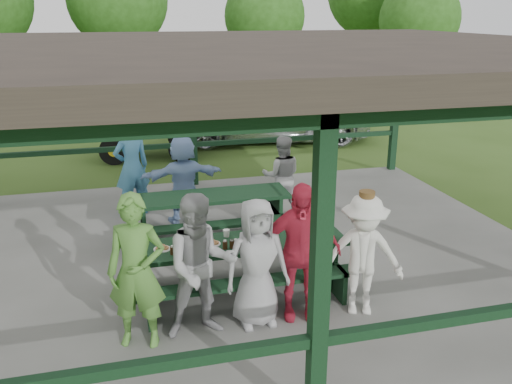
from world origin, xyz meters
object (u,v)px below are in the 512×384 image
object	(u,v)px
contestant_grey_left	(201,266)
contestant_red	(299,251)
spectator_grey	(282,176)
spectator_blue	(132,167)
farm_trailer	(149,133)
contestant_white_fedora	(363,255)
pickup_truck	(275,112)
contestant_green	(137,272)
picnic_table_near	(239,260)
contestant_grey_mid	(257,263)
spectator_lblue	(183,179)
picnic_table_far	(211,210)

from	to	relation	value
contestant_grey_left	contestant_red	world-z (taller)	contestant_red
contestant_red	spectator_grey	xyz separation A→B (m)	(0.85, 3.49, -0.12)
spectator_blue	farm_trailer	bearing A→B (deg)	-116.43
contestant_white_fedora	pickup_truck	distance (m)	10.29
contestant_green	farm_trailer	size ratio (longest dim) A/B	0.48
contestant_white_fedora	spectator_grey	bearing A→B (deg)	108.37
spectator_blue	picnic_table_near	bearing A→B (deg)	90.88
contestant_green	contestant_grey_mid	xyz separation A→B (m)	(1.40, 0.09, -0.10)
contestant_white_fedora	spectator_grey	world-z (taller)	contestant_white_fedora
contestant_grey_mid	contestant_red	distance (m)	0.55
contestant_grey_mid	picnic_table_near	bearing A→B (deg)	89.94
spectator_lblue	spectator_grey	xyz separation A→B (m)	(1.81, -0.10, -0.05)
contestant_grey_left	spectator_blue	bearing A→B (deg)	96.95
contestant_green	pickup_truck	xyz separation A→B (m)	(4.59, 10.12, -0.17)
picnic_table_far	spectator_lblue	distance (m)	0.96
picnic_table_far	pickup_truck	world-z (taller)	pickup_truck
spectator_grey	spectator_blue	bearing A→B (deg)	-0.56
picnic_table_near	spectator_blue	size ratio (longest dim) A/B	1.55
spectator_lblue	pickup_truck	size ratio (longest dim) A/B	0.27
contestant_white_fedora	spectator_grey	distance (m)	3.62
contestant_grey_mid	farm_trailer	bearing A→B (deg)	91.63
picnic_table_near	contestant_grey_mid	world-z (taller)	contestant_grey_mid
picnic_table_near	contestant_grey_left	xyz separation A→B (m)	(-0.64, -0.85, 0.39)
contestant_grey_left	pickup_truck	bearing A→B (deg)	67.89
contestant_grey_left	spectator_grey	xyz separation A→B (m)	(2.07, 3.59, -0.12)
contestant_white_fedora	spectator_blue	world-z (taller)	spectator_blue
spectator_lblue	spectator_blue	size ratio (longest dim) A/B	0.87
pickup_truck	contestant_grey_mid	bearing A→B (deg)	172.41
contestant_red	farm_trailer	world-z (taller)	contestant_red
picnic_table_near	spectator_blue	bearing A→B (deg)	110.08
spectator_lblue	spectator_blue	xyz separation A→B (m)	(-0.87, 0.58, 0.12)
spectator_grey	pickup_truck	xyz separation A→B (m)	(1.79, 6.51, -0.02)
picnic_table_far	contestant_grey_mid	xyz separation A→B (m)	(0.07, -2.78, 0.32)
spectator_blue	farm_trailer	world-z (taller)	spectator_blue
spectator_lblue	spectator_grey	world-z (taller)	spectator_lblue
picnic_table_far	contestant_grey_mid	world-z (taller)	contestant_grey_mid
farm_trailer	contestant_green	bearing A→B (deg)	-89.43
picnic_table_far	spectator_blue	xyz separation A→B (m)	(-1.22, 1.42, 0.44)
picnic_table_far	contestant_grey_left	bearing A→B (deg)	-102.04
spectator_lblue	pickup_truck	world-z (taller)	spectator_lblue
contestant_grey_left	spectator_grey	world-z (taller)	contestant_grey_left
contestant_red	pickup_truck	world-z (taller)	contestant_red
picnic_table_near	contestant_green	bearing A→B (deg)	-147.51
contestant_grey_mid	spectator_lblue	xyz separation A→B (m)	(-0.42, 3.62, 0.00)
contestant_grey_mid	contestant_white_fedora	distance (m)	1.33
picnic_table_near	picnic_table_far	bearing A→B (deg)	90.95
contestant_grey_left	contestant_green	bearing A→B (deg)	-179.52
contestant_green	picnic_table_far	bearing A→B (deg)	81.06
contestant_red	contestant_grey_left	bearing A→B (deg)	-163.23
contestant_green	farm_trailer	distance (m)	9.01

